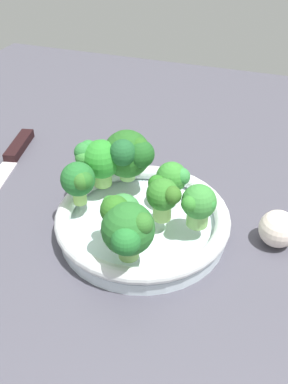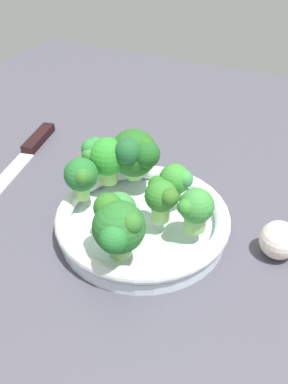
{
  "view_description": "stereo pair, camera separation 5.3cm",
  "coord_description": "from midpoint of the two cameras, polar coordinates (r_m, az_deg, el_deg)",
  "views": [
    {
      "loc": [
        -14.59,
        41.43,
        38.09
      ],
      "look_at": [
        -0.19,
        1.35,
        6.73
      ],
      "focal_mm": 39.03,
      "sensor_mm": 36.0,
      "label": 1
    },
    {
      "loc": [
        -19.44,
        39.34,
        38.09
      ],
      "look_at": [
        -0.19,
        1.35,
        6.73
      ],
      "focal_mm": 39.03,
      "sensor_mm": 36.0,
      "label": 2
    }
  ],
  "objects": [
    {
      "name": "broccoli_floret_1",
      "position": [
        0.46,
        -0.32,
        -4.86
      ],
      "size": [
        6.7,
        6.85,
        7.11
      ],
      "color": "#7CB359",
      "rests_on": "bowl"
    },
    {
      "name": "broccoli_floret_4",
      "position": [
        0.55,
        -5.77,
        2.09
      ],
      "size": [
        4.77,
        4.54,
        6.04
      ],
      "color": "#9DD365",
      "rests_on": "bowl"
    },
    {
      "name": "broccoli_floret_3",
      "position": [
        0.51,
        10.11,
        -2.32
      ],
      "size": [
        4.33,
        4.68,
        5.67
      ],
      "color": "#87C167",
      "rests_on": "bowl"
    },
    {
      "name": "broccoli_floret_2",
      "position": [
        0.58,
        1.41,
        5.24
      ],
      "size": [
        7.62,
        7.4,
        7.46
      ],
      "color": "#93C86D",
      "rests_on": "bowl"
    },
    {
      "name": "broccoli_floret_5",
      "position": [
        0.51,
        5.34,
        -0.76
      ],
      "size": [
        4.86,
        4.38,
        5.77
      ],
      "color": "#9DCE69",
      "rests_on": "bowl"
    },
    {
      "name": "ground_plane",
      "position": [
        0.59,
        3.0,
        -5.61
      ],
      "size": [
        130.0,
        130.0,
        2.5
      ],
      "primitive_type": "cube",
      "color": "#484753"
    },
    {
      "name": "garlic_bulb",
      "position": [
        0.56,
        20.62,
        -6.28
      ],
      "size": [
        4.94,
        4.94,
        4.94
      ],
      "primitive_type": "sphere",
      "color": "silver",
      "rests_on": "ground_plane"
    },
    {
      "name": "broccoli_floret_6",
      "position": [
        0.55,
        7.06,
        1.5
      ],
      "size": [
        4.64,
        4.21,
        5.09
      ],
      "color": "#84BC5B",
      "rests_on": "bowl"
    },
    {
      "name": "bowl",
      "position": [
        0.56,
        2.71,
        -4.09
      ],
      "size": [
        23.24,
        23.24,
        3.73
      ],
      "color": "silver",
      "rests_on": "ground_plane"
    },
    {
      "name": "broccoli_floret_0",
      "position": [
        0.58,
        -2.93,
        4.81
      ],
      "size": [
        6.37,
        5.4,
        6.82
      ],
      "color": "#90C55F",
      "rests_on": "bowl"
    },
    {
      "name": "knife",
      "position": [
        0.75,
        -13.79,
        5.26
      ],
      "size": [
        8.42,
        26.44,
        1.5
      ],
      "color": "silver",
      "rests_on": "ground_plane"
    },
    {
      "name": "broccoli_floret_7",
      "position": [
        0.49,
        -0.54,
        -2.57
      ],
      "size": [
        4.56,
        4.65,
        5.47
      ],
      "color": "#88C963",
      "rests_on": "bowl"
    }
  ]
}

